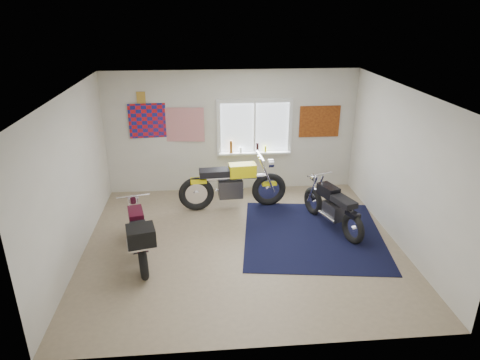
{
  "coord_description": "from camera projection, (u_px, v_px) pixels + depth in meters",
  "views": [
    {
      "loc": [
        -0.61,
        -6.58,
        3.94
      ],
      "look_at": [
        -0.0,
        0.4,
        1.07
      ],
      "focal_mm": 32.0,
      "sensor_mm": 36.0,
      "label": 1
    }
  ],
  "objects": [
    {
      "name": "navy_rug",
      "position": [
        313.0,
        234.0,
        7.92
      ],
      "size": [
        2.82,
        2.91,
        0.01
      ],
      "primitive_type": "cube",
      "rotation": [
        0.0,
        0.0,
        -0.13
      ],
      "color": "black",
      "rests_on": "ground"
    },
    {
      "name": "window_assembly",
      "position": [
        255.0,
        131.0,
        9.41
      ],
      "size": [
        1.66,
        0.17,
        1.26
      ],
      "color": "white",
      "rests_on": "room_shell"
    },
    {
      "name": "ground",
      "position": [
        242.0,
        244.0,
        7.61
      ],
      "size": [
        5.5,
        5.5,
        0.0
      ],
      "primitive_type": "plane",
      "color": "#9E896B",
      "rests_on": "ground"
    },
    {
      "name": "room_shell",
      "position": [
        242.0,
        157.0,
        6.99
      ],
      "size": [
        5.5,
        5.5,
        5.5
      ],
      "color": "white",
      "rests_on": "ground"
    },
    {
      "name": "oil_bottles",
      "position": [
        244.0,
        148.0,
        9.46
      ],
      "size": [
        0.83,
        0.07,
        0.28
      ],
      "color": "brown",
      "rests_on": "window_assembly"
    },
    {
      "name": "black_chrome_bike",
      "position": [
        332.0,
        208.0,
        8.03
      ],
      "size": [
        0.79,
        1.76,
        0.94
      ],
      "rotation": [
        0.0,
        0.0,
        1.91
      ],
      "color": "black",
      "rests_on": "navy_rug"
    },
    {
      "name": "triumph_poster",
      "position": [
        319.0,
        121.0,
        9.47
      ],
      "size": [
        0.9,
        0.03,
        0.7
      ],
      "primitive_type": "cube",
      "color": "#A54C14",
      "rests_on": "room_shell"
    },
    {
      "name": "flag_display",
      "position": [
        141.0,
        98.0,
        8.93
      ],
      "size": [
        1.6,
        0.1,
        1.17
      ],
      "color": "red",
      "rests_on": "room_shell"
    },
    {
      "name": "yellow_triumph",
      "position": [
        233.0,
        185.0,
        8.8
      ],
      "size": [
        2.25,
        0.67,
        1.13
      ],
      "rotation": [
        0.0,
        0.0,
        0.07
      ],
      "color": "black",
      "rests_on": "ground"
    },
    {
      "name": "maroon_tourer",
      "position": [
        139.0,
        235.0,
        6.91
      ],
      "size": [
        0.78,
        1.84,
        0.94
      ],
      "rotation": [
        0.0,
        0.0,
        1.8
      ],
      "color": "black",
      "rests_on": "ground"
    }
  ]
}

